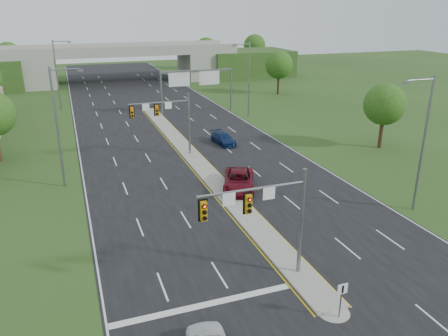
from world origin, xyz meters
TOP-DOWN VIEW (x-y plane):
  - ground at (0.00, 0.00)m, footprint 240.00×240.00m
  - road at (0.00, 35.00)m, footprint 24.00×160.00m
  - median at (0.00, 23.00)m, footprint 2.00×54.00m
  - median_nose at (0.00, -4.00)m, footprint 2.00×2.00m
  - lane_markings at (-0.60, 28.91)m, footprint 23.72×160.00m
  - signal_mast_near at (-2.26, -0.07)m, footprint 6.62×0.60m
  - signal_mast_far at (-2.26, 24.93)m, footprint 6.62×0.60m
  - keep_right_sign at (0.00, -4.53)m, footprint 0.60×0.13m
  - sign_gantry at (6.68, 44.92)m, footprint 11.58×0.44m
  - overpass at (0.00, 80.00)m, footprint 80.00×14.00m
  - lightpole_l_mid at (-13.30, 20.00)m, footprint 2.85×0.25m
  - lightpole_l_far at (-13.30, 55.00)m, footprint 2.85×0.25m
  - lightpole_r_near at (13.30, 5.00)m, footprint 2.85×0.25m
  - lightpole_r_far at (13.30, 40.00)m, footprint 2.85×0.25m
  - tree_r_near at (22.00, 20.00)m, footprint 4.80×4.80m
  - tree_r_mid at (26.00, 55.00)m, footprint 5.20×5.20m
  - tree_back_b at (-24.00, 94.00)m, footprint 5.60×5.60m
  - tree_back_c at (24.00, 94.00)m, footprint 5.60×5.60m
  - tree_back_d at (38.00, 94.00)m, footprint 6.00×6.00m
  - car_far_a at (1.50, 13.81)m, footprint 4.79×6.54m
  - car_far_b at (4.98, 27.66)m, footprint 2.29×4.67m

SIDE VIEW (x-z plane):
  - ground at x=0.00m, z-range 0.00..0.00m
  - road at x=0.00m, z-range 0.00..0.02m
  - lane_markings at x=-0.60m, z-range 0.02..0.03m
  - median at x=0.00m, z-range 0.02..0.18m
  - median_nose at x=0.00m, z-range 0.02..0.18m
  - car_far_b at x=4.98m, z-range 0.02..1.33m
  - car_far_a at x=1.50m, z-range 0.02..1.67m
  - keep_right_sign at x=0.00m, z-range 0.42..2.62m
  - overpass at x=0.00m, z-range -0.50..7.60m
  - signal_mast_near at x=-2.26m, z-range 1.23..8.23m
  - signal_mast_far at x=-2.26m, z-range 1.23..8.23m
  - tree_r_near at x=22.00m, z-range 1.38..8.98m
  - sign_gantry at x=6.68m, z-range 1.90..8.58m
  - tree_r_mid at x=26.00m, z-range 1.44..9.57m
  - tree_back_b at x=-24.00m, z-range 1.35..9.67m
  - tree_back_c at x=24.00m, z-range 1.35..9.67m
  - tree_back_d at x=38.00m, z-range 1.41..10.26m
  - lightpole_l_mid at x=-13.30m, z-range 0.60..11.60m
  - lightpole_l_far at x=-13.30m, z-range 0.60..11.60m
  - lightpole_r_near at x=13.30m, z-range 0.60..11.60m
  - lightpole_r_far at x=13.30m, z-range 0.60..11.60m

